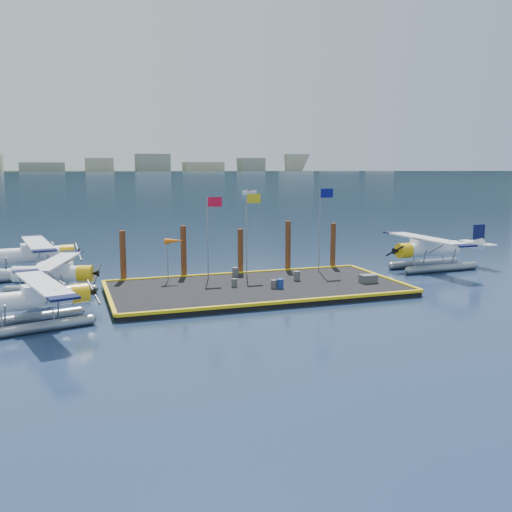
# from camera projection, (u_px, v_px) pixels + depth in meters

# --- Properties ---
(ground) EXTENTS (4000.00, 4000.00, 0.00)m
(ground) POSITION_uv_depth(u_px,v_px,m) (257.00, 292.00, 39.63)
(ground) COLOR #1A2D4E
(ground) RESTS_ON ground
(dock) EXTENTS (20.00, 10.00, 0.40)m
(dock) POSITION_uv_depth(u_px,v_px,m) (257.00, 289.00, 39.60)
(dock) COLOR black
(dock) RESTS_ON ground
(dock_bumpers) EXTENTS (20.25, 10.25, 0.18)m
(dock_bumpers) POSITION_uv_depth(u_px,v_px,m) (257.00, 285.00, 39.56)
(dock_bumpers) COLOR yellow
(dock_bumpers) RESTS_ON dock
(far_backdrop) EXTENTS (3050.00, 2050.00, 810.00)m
(far_backdrop) POSITION_uv_depth(u_px,v_px,m) (148.00, 166.00, 1739.76)
(far_backdrop) COLOR black
(far_backdrop) RESTS_ON ground
(seaplane_a) EXTENTS (8.48, 9.15, 3.25)m
(seaplane_a) POSITION_uv_depth(u_px,v_px,m) (37.00, 302.00, 30.66)
(seaplane_a) COLOR gray
(seaplane_a) RESTS_ON ground
(seaplane_b) EXTENTS (8.47, 9.11, 3.24)m
(seaplane_b) POSITION_uv_depth(u_px,v_px,m) (50.00, 276.00, 37.80)
(seaplane_b) COLOR gray
(seaplane_b) RESTS_ON ground
(seaplane_c) EXTENTS (9.46, 10.40, 3.68)m
(seaplane_c) POSITION_uv_depth(u_px,v_px,m) (32.00, 257.00, 44.54)
(seaplane_c) COLOR gray
(seaplane_c) RESTS_ON ground
(seaplane_d) EXTENTS (9.29, 10.24, 3.64)m
(seaplane_d) POSITION_uv_depth(u_px,v_px,m) (429.00, 251.00, 47.76)
(seaplane_d) COLOR gray
(seaplane_d) RESTS_ON ground
(drum_0) EXTENTS (0.40, 0.40, 0.56)m
(drum_0) POSITION_uv_depth(u_px,v_px,m) (234.00, 283.00, 39.32)
(drum_0) COLOR #4F4F53
(drum_0) RESTS_ON dock
(drum_1) EXTENTS (0.46, 0.46, 0.65)m
(drum_1) POSITION_uv_depth(u_px,v_px,m) (280.00, 284.00, 38.81)
(drum_1) COLOR navy
(drum_1) RESTS_ON dock
(drum_2) EXTENTS (0.48, 0.48, 0.68)m
(drum_2) POSITION_uv_depth(u_px,v_px,m) (297.00, 276.00, 41.47)
(drum_2) COLOR #4F4F53
(drum_2) RESTS_ON dock
(drum_3) EXTENTS (0.41, 0.41, 0.58)m
(drum_3) POSITION_uv_depth(u_px,v_px,m) (274.00, 284.00, 38.79)
(drum_3) COLOR #4F4F53
(drum_3) RESTS_ON dock
(drum_5) EXTENTS (0.48, 0.48, 0.68)m
(drum_5) POSITION_uv_depth(u_px,v_px,m) (235.00, 272.00, 42.97)
(drum_5) COLOR #4F4F53
(drum_5) RESTS_ON dock
(crate) EXTENTS (1.16, 0.77, 0.58)m
(crate) POSITION_uv_depth(u_px,v_px,m) (368.00, 279.00, 40.67)
(crate) COLOR #4F4F53
(crate) RESTS_ON dock
(flagpole_red) EXTENTS (1.14, 0.08, 6.00)m
(flagpole_red) POSITION_uv_depth(u_px,v_px,m) (210.00, 225.00, 41.77)
(flagpole_red) COLOR gray
(flagpole_red) RESTS_ON dock
(flagpole_yellow) EXTENTS (1.14, 0.08, 6.20)m
(flagpole_yellow) POSITION_uv_depth(u_px,v_px,m) (249.00, 222.00, 42.70)
(flagpole_yellow) COLOR gray
(flagpole_yellow) RESTS_ON dock
(flagpole_blue) EXTENTS (1.14, 0.08, 6.50)m
(flagpole_blue) POSITION_uv_depth(u_px,v_px,m) (322.00, 217.00, 44.57)
(flagpole_blue) COLOR gray
(flagpole_blue) RESTS_ON dock
(windsock) EXTENTS (1.40, 0.44, 3.12)m
(windsock) POSITION_uv_depth(u_px,v_px,m) (174.00, 242.00, 41.09)
(windsock) COLOR gray
(windsock) RESTS_ON dock
(piling_0) EXTENTS (0.44, 0.44, 4.00)m
(piling_0) POSITION_uv_depth(u_px,v_px,m) (123.00, 258.00, 41.68)
(piling_0) COLOR #452613
(piling_0) RESTS_ON ground
(piling_1) EXTENTS (0.44, 0.44, 4.20)m
(piling_1) POSITION_uv_depth(u_px,v_px,m) (184.00, 253.00, 43.09)
(piling_1) COLOR #452613
(piling_1) RESTS_ON ground
(piling_2) EXTENTS (0.44, 0.44, 3.80)m
(piling_2) POSITION_uv_depth(u_px,v_px,m) (240.00, 253.00, 44.55)
(piling_2) COLOR #452613
(piling_2) RESTS_ON ground
(piling_3) EXTENTS (0.44, 0.44, 4.30)m
(piling_3) POSITION_uv_depth(u_px,v_px,m) (288.00, 248.00, 45.77)
(piling_3) COLOR #452613
(piling_3) RESTS_ON ground
(piling_4) EXTENTS (0.44, 0.44, 4.00)m
(piling_4) POSITION_uv_depth(u_px,v_px,m) (333.00, 247.00, 47.06)
(piling_4) COLOR #452613
(piling_4) RESTS_ON ground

